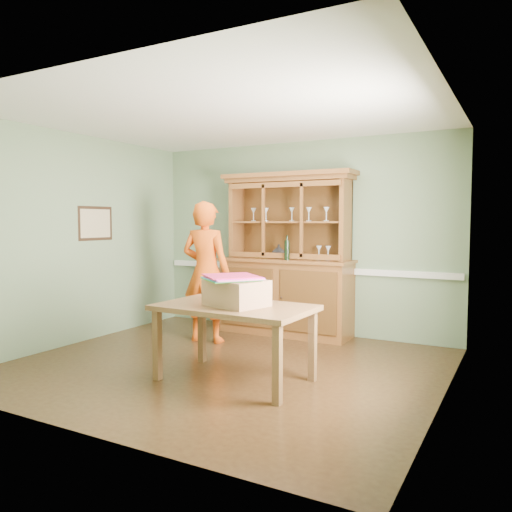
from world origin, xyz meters
The scene contains 14 objects.
floor centered at (0.00, 0.00, 0.00)m, with size 4.50×4.50×0.00m, color #442C15.
ceiling centered at (0.00, 0.00, 2.70)m, with size 4.50×4.50×0.00m, color white.
wall_back centered at (0.00, 2.00, 1.35)m, with size 4.50×4.50×0.00m, color gray.
wall_left centered at (-2.25, 0.00, 1.35)m, with size 4.00×4.00×0.00m, color gray.
wall_right centered at (2.25, 0.00, 1.35)m, with size 4.00×4.00×0.00m, color gray.
wall_front centered at (0.00, -2.00, 1.35)m, with size 4.50×4.50×0.00m, color gray.
chair_rail centered at (0.00, 1.98, 0.90)m, with size 4.41×0.05×0.08m, color white.
framed_map centered at (-2.23, 0.30, 1.55)m, with size 0.03×0.60×0.46m.
window_panel centered at (2.23, -0.30, 1.50)m, with size 0.03×0.96×1.36m.
china_hutch centered at (-0.08, 1.74, 0.79)m, with size 1.91×0.63×2.25m.
dining_table centered at (0.35, -0.39, 0.67)m, with size 1.53×0.95×0.75m.
cardboard_box centered at (0.39, -0.41, 0.88)m, with size 0.55×0.44×0.25m, color #A17453.
kite_stack centered at (0.36, -0.44, 1.03)m, with size 0.67×0.67×0.04m.
person centered at (-0.82, 0.83, 0.92)m, with size 0.67×0.44×1.84m, color #E3510E.
Camera 1 is at (2.86, -4.55, 1.58)m, focal length 35.00 mm.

